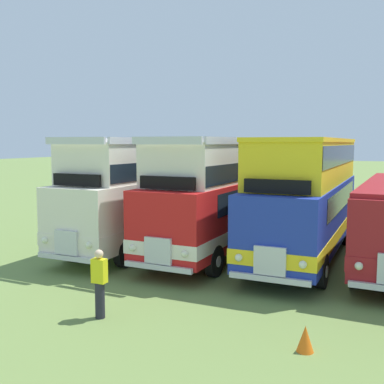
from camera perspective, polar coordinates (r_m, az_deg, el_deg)
bus_first_in_row at (r=19.40m, az=-5.81°, el=0.26°), size 2.90×9.99×4.52m
bus_second_in_row at (r=18.27m, az=3.67°, el=-0.08°), size 2.98×10.16×4.52m
bus_third_in_row at (r=17.60m, az=14.04°, el=-0.12°), size 2.83×10.16×4.49m
cone_mid_row at (r=10.27m, az=13.89°, el=-17.28°), size 0.36×0.36×0.56m
marshal_person at (r=11.74m, az=-11.42°, el=-11.04°), size 0.36×0.24×1.73m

